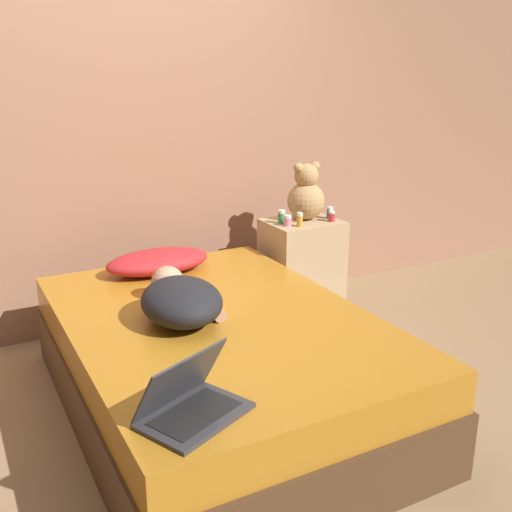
% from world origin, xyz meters
% --- Properties ---
extents(ground_plane, '(12.00, 12.00, 0.00)m').
position_xyz_m(ground_plane, '(0.00, 0.00, 0.00)').
color(ground_plane, '#937551').
extents(wall_back, '(8.00, 0.06, 2.60)m').
position_xyz_m(wall_back, '(0.00, 1.27, 1.30)').
color(wall_back, '#996B51').
rests_on(wall_back, ground_plane).
extents(bed, '(1.37, 1.98, 0.49)m').
position_xyz_m(bed, '(0.00, 0.00, 0.24)').
color(bed, '#4C331E').
rests_on(bed, ground_plane).
extents(nightstand, '(0.47, 0.38, 0.67)m').
position_xyz_m(nightstand, '(0.98, 0.79, 0.33)').
color(nightstand, tan).
rests_on(nightstand, ground_plane).
extents(pillow, '(0.60, 0.33, 0.13)m').
position_xyz_m(pillow, '(-0.03, 0.74, 0.56)').
color(pillow, red).
rests_on(pillow, bed).
extents(person_lying, '(0.44, 0.66, 0.20)m').
position_xyz_m(person_lying, '(-0.16, 0.06, 0.59)').
color(person_lying, black).
rests_on(person_lying, bed).
extents(laptop, '(0.43, 0.37, 0.23)m').
position_xyz_m(laptop, '(-0.43, -0.73, 0.54)').
color(laptop, '#333338').
rests_on(laptop, bed).
extents(teddy_bear, '(0.24, 0.24, 0.37)m').
position_xyz_m(teddy_bear, '(1.02, 0.82, 0.83)').
color(teddy_bear, tan).
rests_on(teddy_bear, nightstand).
extents(bottle_red, '(0.04, 0.04, 0.07)m').
position_xyz_m(bottle_red, '(1.14, 0.69, 0.70)').
color(bottle_red, '#B72D2D').
rests_on(bottle_red, nightstand).
extents(bottle_green, '(0.05, 0.05, 0.09)m').
position_xyz_m(bottle_green, '(0.82, 0.80, 0.71)').
color(bottle_green, '#3D8E4C').
rests_on(bottle_green, nightstand).
extents(bottle_pink, '(0.05, 0.05, 0.07)m').
position_xyz_m(bottle_pink, '(0.82, 0.72, 0.70)').
color(bottle_pink, pink).
rests_on(bottle_pink, nightstand).
extents(bottle_amber, '(0.04, 0.04, 0.09)m').
position_xyz_m(bottle_amber, '(0.88, 0.68, 0.71)').
color(bottle_amber, gold).
rests_on(bottle_amber, nightstand).
extents(bottle_blue, '(0.04, 0.04, 0.08)m').
position_xyz_m(bottle_blue, '(1.17, 0.76, 0.70)').
color(bottle_blue, '#3866B2').
rests_on(bottle_blue, nightstand).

